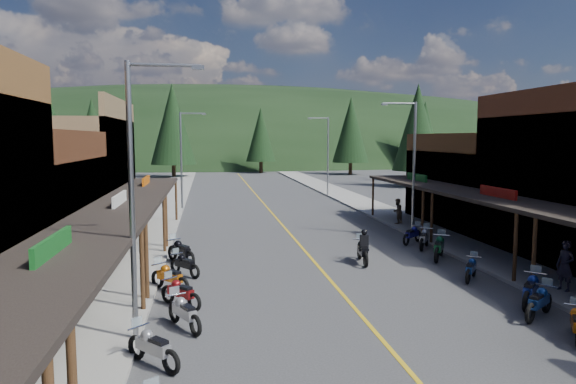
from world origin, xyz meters
name	(u,v)px	position (x,y,z in m)	size (l,w,h in m)	color
ground	(328,277)	(0.00, 0.00, 0.00)	(220.00, 220.00, 0.00)	#38383A
centerline	(271,211)	(0.00, 20.00, 0.01)	(0.15, 90.00, 0.01)	gold
sidewalk_west	(160,213)	(-8.70, 20.00, 0.07)	(3.40, 94.00, 0.15)	gray
sidewalk_east	(374,208)	(8.70, 20.00, 0.07)	(3.40, 94.00, 0.15)	gray
shop_west_3	(58,178)	(-13.78, 11.30, 3.52)	(10.90, 10.20, 8.20)	brown
shop_east_3	(487,188)	(13.75, 11.30, 2.53)	(10.90, 10.20, 6.20)	#4C2D16
streetlight_0	(137,189)	(-6.95, -6.00, 4.46)	(2.16, 0.18, 8.00)	gray
streetlight_1	(183,156)	(-6.95, 22.00, 4.46)	(2.16, 0.18, 8.00)	gray
streetlight_2	(412,163)	(6.95, 8.00, 4.46)	(2.16, 0.18, 8.00)	gray
streetlight_3	(326,152)	(6.95, 30.00, 4.46)	(2.16, 0.18, 8.00)	gray
ridge_hill	(224,158)	(0.00, 135.00, 0.00)	(310.00, 140.00, 60.00)	black
pine_1	(92,130)	(-24.00, 70.00, 7.24)	(5.88, 5.88, 12.50)	black
pine_2	(173,124)	(-10.00, 58.00, 7.99)	(6.72, 6.72, 14.00)	black
pine_3	(261,135)	(4.00, 66.00, 6.48)	(5.04, 5.04, 11.00)	black
pine_4	(351,130)	(18.00, 60.00, 7.24)	(5.88, 5.88, 12.50)	black
pine_5	(415,127)	(34.00, 72.00, 7.99)	(6.72, 6.72, 14.00)	black
pine_6	(497,135)	(46.00, 64.00, 6.48)	(5.04, 5.04, 11.00)	black
pine_7	(53,131)	(-32.00, 76.00, 7.24)	(5.88, 5.88, 12.50)	black
pine_8	(53,137)	(-22.00, 40.00, 5.98)	(4.48, 4.48, 10.00)	black
pine_9	(425,135)	(24.00, 45.00, 6.38)	(4.93, 4.93, 10.80)	black
pine_10	(107,131)	(-18.00, 50.00, 6.78)	(5.38, 5.38, 11.60)	black
pine_11	(417,127)	(20.00, 38.00, 7.19)	(5.82, 5.82, 12.40)	black
bike_west_4	(153,346)	(-6.44, -7.69, 0.58)	(0.67, 2.02, 1.16)	gray
bike_west_5	(184,311)	(-5.76, -5.14, 0.58)	(0.68, 2.05, 1.17)	#949398
bike_west_6	(181,291)	(-5.98, -3.00, 0.57)	(0.67, 2.01, 1.15)	maroon
bike_west_7	(170,276)	(-6.49, -1.04, 0.61)	(0.72, 2.15, 1.23)	#B85A0D
bike_west_8	(185,263)	(-6.01, 1.16, 0.55)	(0.64, 1.92, 1.10)	black
bike_west_9	(181,250)	(-6.28, 3.43, 0.64)	(0.75, 2.26, 1.29)	black
bike_east_5	(539,301)	(5.69, -5.94, 0.60)	(0.69, 2.08, 1.19)	navy
bike_east_6	(531,288)	(6.17, -4.79, 0.64)	(0.75, 2.25, 1.29)	navy
bike_east_7	(471,268)	(5.79, -1.36, 0.54)	(0.63, 1.89, 1.08)	navy
bike_east_8	(439,246)	(6.09, 2.29, 0.67)	(0.78, 2.34, 1.34)	#0E4925
bike_east_9	(424,237)	(6.42, 4.76, 0.62)	(0.72, 2.15, 1.23)	#9A9A9F
bike_east_10	(412,234)	(6.29, 6.07, 0.58)	(0.67, 2.02, 1.15)	navy
rider_on_bike	(363,249)	(2.19, 2.12, 0.68)	(0.99, 2.29, 1.69)	black
pedestrian_east_a	(565,266)	(8.29, -3.71, 1.11)	(0.70, 0.46, 1.92)	#221E2E
pedestrian_east_b	(397,211)	(7.61, 11.86, 1.00)	(0.83, 0.48, 1.70)	brown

